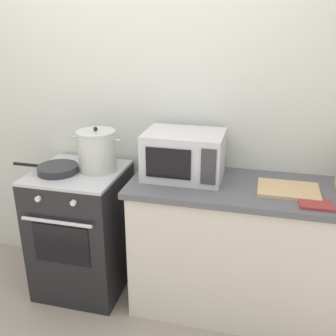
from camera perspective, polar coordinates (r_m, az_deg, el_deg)
The scene contains 9 objects.
back_wall at distance 2.73m, azimuth 2.18°, elevation 7.60°, with size 4.40×0.10×2.50m, color silver.
lower_cabinet_right at distance 2.67m, azimuth 13.27°, elevation -12.30°, with size 1.64×0.56×0.88m, color beige.
countertop_right at distance 2.46m, azimuth 14.16°, elevation -3.27°, with size 1.70×0.60×0.04m, color #59595E.
stove at distance 2.90m, azimuth -12.45°, elevation -8.89°, with size 0.60×0.64×0.92m.
stock_pot at distance 2.65m, azimuth -10.40°, elevation 2.53°, with size 0.35×0.26×0.30m.
frying_pan at distance 2.70m, azimuth -16.00°, elevation -0.14°, with size 0.47×0.27×0.05m.
microwave at distance 2.49m, azimuth 2.37°, elevation 1.95°, with size 0.50×0.37×0.30m.
cutting_board at distance 2.43m, azimuth 17.28°, elevation -3.07°, with size 0.36×0.26×0.02m, color tan.
oven_mitt at distance 2.30m, azimuth 20.94°, elevation -4.99°, with size 0.18×0.14×0.02m, color #993333.
Camera 1 is at (0.85, -1.63, 1.88)m, focal length 41.41 mm.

